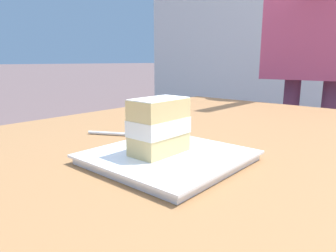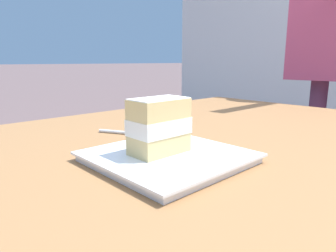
{
  "view_description": "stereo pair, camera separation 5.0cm",
  "coord_description": "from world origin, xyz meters",
  "px_view_note": "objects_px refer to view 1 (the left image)",
  "views": [
    {
      "loc": [
        0.5,
        0.31,
        0.91
      ],
      "look_at": [
        0.14,
        -0.01,
        0.8
      ],
      "focal_mm": 32.41,
      "sensor_mm": 36.0,
      "label": 1
    },
    {
      "loc": [
        0.47,
        0.34,
        0.91
      ],
      "look_at": [
        0.14,
        -0.01,
        0.8
      ],
      "focal_mm": 32.41,
      "sensor_mm": 36.0,
      "label": 2
    }
  ],
  "objects_px": {
    "dessert_plate": "(168,157)",
    "diner_person": "(318,20)",
    "patio_table": "(216,189)",
    "dessert_fork": "(128,135)",
    "cake_slice": "(159,126)"
  },
  "relations": [
    {
      "from": "dessert_plate",
      "to": "diner_person",
      "type": "distance_m",
      "value": 1.2
    },
    {
      "from": "dessert_plate",
      "to": "diner_person",
      "type": "xyz_separation_m",
      "value": [
        -1.15,
        -0.11,
        0.34
      ]
    },
    {
      "from": "patio_table",
      "to": "dessert_fork",
      "type": "xyz_separation_m",
      "value": [
        0.06,
        -0.2,
        0.09
      ]
    },
    {
      "from": "dessert_plate",
      "to": "dessert_fork",
      "type": "relative_size",
      "value": 1.49
    },
    {
      "from": "patio_table",
      "to": "dessert_plate",
      "type": "xyz_separation_m",
      "value": [
        0.14,
        -0.01,
        0.1
      ]
    },
    {
      "from": "patio_table",
      "to": "diner_person",
      "type": "relative_size",
      "value": 0.84
    },
    {
      "from": "dessert_plate",
      "to": "dessert_fork",
      "type": "bearing_deg",
      "value": -112.13
    },
    {
      "from": "patio_table",
      "to": "dessert_plate",
      "type": "height_order",
      "value": "dessert_plate"
    },
    {
      "from": "cake_slice",
      "to": "diner_person",
      "type": "relative_size",
      "value": 0.06
    },
    {
      "from": "dessert_fork",
      "to": "diner_person",
      "type": "relative_size",
      "value": 0.1
    },
    {
      "from": "patio_table",
      "to": "cake_slice",
      "type": "bearing_deg",
      "value": -8.91
    },
    {
      "from": "patio_table",
      "to": "cake_slice",
      "type": "xyz_separation_m",
      "value": [
        0.15,
        -0.02,
        0.15
      ]
    },
    {
      "from": "patio_table",
      "to": "diner_person",
      "type": "distance_m",
      "value": 1.11
    },
    {
      "from": "cake_slice",
      "to": "dessert_fork",
      "type": "xyz_separation_m",
      "value": [
        -0.08,
        -0.17,
        -0.06
      ]
    },
    {
      "from": "cake_slice",
      "to": "diner_person",
      "type": "distance_m",
      "value": 1.2
    }
  ]
}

